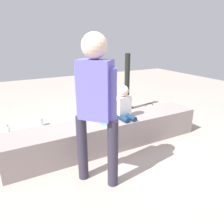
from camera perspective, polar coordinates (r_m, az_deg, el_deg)
The scene contains 12 objects.
ground_plane at distance 3.19m, azimuth -0.77°, elevation -9.10°, with size 12.00×12.00×0.00m, color #A29288.
concrete_ledge at distance 3.09m, azimuth -0.79°, elevation -5.76°, with size 2.89×0.51×0.41m, color gray.
child_seated at distance 3.02m, azimuth 3.18°, elevation 2.17°, with size 0.28×0.32×0.48m.
adult_standing at distance 2.07m, azimuth -4.42°, elevation 3.32°, with size 0.36×0.38×1.58m.
cake_plate at distance 2.92m, azimuth -1.31°, elevation -2.50°, with size 0.22×0.22×0.07m.
gift_bag at distance 3.80m, azimuth 2.06°, elevation -1.76°, with size 0.18×0.10×0.32m.
railing_post at distance 4.57m, azimuth 4.06°, elevation 6.20°, with size 0.36×0.36×1.22m.
water_bottle_near_gift at distance 4.05m, azimuth -18.72°, elevation -2.32°, with size 0.07×0.07×0.19m.
water_bottle_far_side at distance 3.83m, azimuth -26.32°, elevation -4.66°, with size 0.06×0.06×0.19m.
party_cup_red at distance 3.91m, azimuth 6.56°, elevation -2.79°, with size 0.07×0.07×0.09m, color red.
cake_box_white at distance 3.52m, azimuth -15.11°, elevation -5.76°, with size 0.28×0.27×0.13m, color white.
handbag_black_leather at distance 4.21m, azimuth 9.90°, elevation -0.32°, with size 0.31×0.13×0.33m.
Camera 1 is at (-1.29, -2.47, 1.54)m, focal length 33.65 mm.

